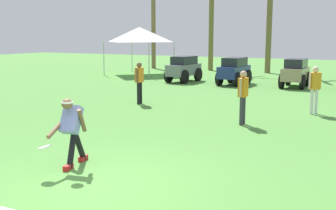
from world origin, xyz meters
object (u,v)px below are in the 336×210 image
Objects in this scene: parked_car_slot_b at (234,70)px; palm_tree_right_of_centre at (270,9)px; teammate_deep at (315,85)px; teammate_midfield at (243,92)px; palm_tree_far_left at (154,13)px; teammate_near_sideline at (139,79)px; frisbee_in_flight at (45,147)px; parked_car_slot_c at (296,72)px; frisbee_thrower at (72,128)px; parked_car_slot_a at (184,68)px; palm_tree_left_of_centre at (211,10)px; event_tent at (140,35)px.

palm_tree_right_of_centre is (-0.17, 7.36, 3.50)m from parked_car_slot_b.
teammate_deep is 8.32m from parked_car_slot_b.
teammate_midfield is 20.92m from palm_tree_far_left.
teammate_near_sideline is at bearing 158.98° from teammate_midfield.
parked_car_slot_c is (1.38, 15.71, 0.18)m from frisbee_in_flight.
teammate_midfield reaches higher than frisbee_thrower.
parked_car_slot_a is at bearing 107.43° from frisbee_thrower.
palm_tree_right_of_centre reaches higher than frisbee_thrower.
palm_tree_far_left is (-7.81, 14.82, 3.21)m from teammate_near_sideline.
frisbee_in_flight is at bearing -106.51° from teammate_midfield.
palm_tree_left_of_centre is at bearing 3.40° from palm_tree_far_left.
teammate_deep is 15.28m from event_tent.
event_tent is at bearing -144.82° from palm_tree_right_of_centre.
frisbee_thrower is 14.79m from parked_car_slot_b.
palm_tree_far_left reaches higher than teammate_deep.
teammate_midfield is 3.11m from teammate_deep.
palm_tree_far_left is at bearing 150.01° from parked_car_slot_c.
teammate_deep is at bearing -36.52° from event_tent.
parked_car_slot_b is at bearing 0.89° from parked_car_slot_a.
frisbee_in_flight is 23.95m from palm_tree_left_of_centre.
palm_tree_far_left is at bearing 135.08° from teammate_deep.
palm_tree_right_of_centre is (-3.62, 16.69, 3.31)m from teammate_midfield.
teammate_near_sideline is 0.45× the size of event_tent.
parked_car_slot_a reaches higher than frisbee_thrower.
event_tent reaches higher than teammate_near_sideline.
parked_car_slot_a is at bearing -110.13° from palm_tree_right_of_centre.
event_tent is at bearing 121.43° from teammate_near_sideline.
frisbee_in_flight is (-0.06, -0.68, -0.23)m from frisbee_thrower.
teammate_deep is 0.65× the size of parked_car_slot_b.
frisbee_in_flight is at bearing -73.50° from parked_car_slot_a.
palm_tree_far_left is at bearing 126.73° from teammate_midfield.
frisbee_thrower is 0.58× the size of parked_car_slot_b.
frisbee_thrower is at bearing -68.33° from teammate_near_sideline.
parked_car_slot_b is (-5.00, 6.64, -0.20)m from teammate_deep.
palm_tree_left_of_centre is at bearing 104.72° from frisbee_in_flight.
event_tent is at bearing 161.59° from parked_car_slot_b.
teammate_deep is at bearing -53.00° from parked_car_slot_b.
teammate_midfield is at bearing -87.59° from parked_car_slot_c.
parked_car_slot_b is 3.06m from parked_car_slot_c.
frisbee_in_flight is 15.46m from parked_car_slot_b.
teammate_midfield is 9.68m from parked_car_slot_c.
teammate_midfield is at bearing 73.49° from frisbee_in_flight.
teammate_midfield is 0.65× the size of parked_car_slot_b.
teammate_midfield is 17.39m from palm_tree_right_of_centre.
palm_tree_left_of_centre reaches higher than teammate_midfield.
frisbee_thrower is at bearing -72.57° from parked_car_slot_a.
teammate_near_sideline is 15.33m from palm_tree_right_of_centre.
parked_car_slot_a is 1.02× the size of parked_car_slot_c.
event_tent reaches higher than teammate_midfield.
parked_car_slot_a is 0.70× the size of event_tent.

